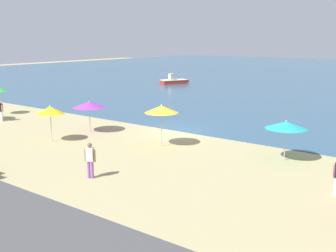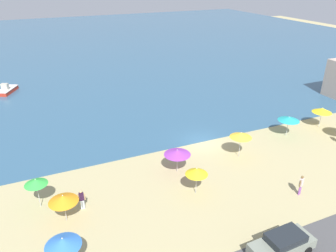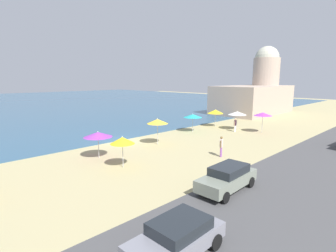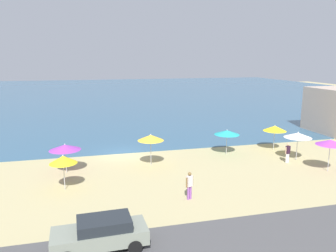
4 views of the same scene
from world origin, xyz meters
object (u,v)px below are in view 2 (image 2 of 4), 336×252
beach_umbrella_3 (177,152)px  parked_car_2 (282,244)px  beach_umbrella_9 (289,119)px  beach_umbrella_7 (322,110)px  beach_umbrella_5 (241,135)px  beach_umbrella_8 (36,182)px  bather_1 (301,184)px  skiff_nearshore (7,90)px  bather_2 (82,198)px  beach_umbrella_1 (63,242)px  beach_umbrella_2 (63,199)px  beach_umbrella_0 (197,171)px

beach_umbrella_3 → parked_car_2: (2.07, -11.24, -1.16)m
beach_umbrella_3 → beach_umbrella_9: bearing=6.7°
beach_umbrella_7 → parked_car_2: (-16.93, -13.06, -1.26)m
beach_umbrella_5 → beach_umbrella_8: size_ratio=1.04×
bather_1 → skiff_nearshore: bearing=121.0°
bather_2 → bather_1: bearing=-17.8°
beach_umbrella_9 → bather_2: size_ratio=1.35×
beach_umbrella_1 → beach_umbrella_3: (10.64, 7.13, -0.34)m
beach_umbrella_1 → parked_car_2: (12.70, -4.11, -1.50)m
beach_umbrella_5 → bather_1: 7.15m
bather_2 → beach_umbrella_8: bearing=152.0°
beach_umbrella_3 → beach_umbrella_8: 11.66m
beach_umbrella_2 → parked_car_2: 14.98m
beach_umbrella_2 → beach_umbrella_3: beach_umbrella_3 is taller
parked_car_2 → beach_umbrella_5: bearing=67.9°
beach_umbrella_1 → parked_car_2: size_ratio=0.62×
beach_umbrella_3 → bather_1: beach_umbrella_3 is taller
beach_umbrella_1 → bather_1: size_ratio=1.50×
beach_umbrella_2 → beach_umbrella_9: beach_umbrella_9 is taller
beach_umbrella_3 → parked_car_2: size_ratio=0.55×
beach_umbrella_7 → beach_umbrella_8: beach_umbrella_8 is taller
beach_umbrella_2 → beach_umbrella_1: bearing=-97.2°
beach_umbrella_7 → beach_umbrella_8: (-30.65, -1.95, 0.18)m
beach_umbrella_0 → beach_umbrella_9: beach_umbrella_0 is taller
beach_umbrella_3 → skiff_nearshore: beach_umbrella_3 is taller
bather_1 → parked_car_2: 7.05m
beach_umbrella_8 → parked_car_2: bearing=-39.0°
beach_umbrella_2 → beach_umbrella_5: 16.87m
beach_umbrella_1 → beach_umbrella_7: beach_umbrella_1 is taller
beach_umbrella_7 → bather_1: beach_umbrella_7 is taller
parked_car_2 → skiff_nearshore: 43.48m
beach_umbrella_1 → beach_umbrella_8: 7.07m
beach_umbrella_8 → bather_1: beach_umbrella_8 is taller
beach_umbrella_7 → bather_2: bearing=-172.8°
beach_umbrella_8 → beach_umbrella_2: bearing=-56.0°
beach_umbrella_5 → bather_1: bearing=-81.4°
beach_umbrella_5 → parked_car_2: 12.20m
beach_umbrella_2 → bather_2: bearing=31.7°
beach_umbrella_5 → beach_umbrella_9: size_ratio=1.16×
bather_1 → beach_umbrella_2: bearing=165.9°
beach_umbrella_2 → beach_umbrella_8: 2.89m
bather_1 → beach_umbrella_0: bearing=155.1°
beach_umbrella_3 → beach_umbrella_8: bearing=-179.3°
beach_umbrella_8 → bather_1: 20.54m
beach_umbrella_0 → beach_umbrella_2: bearing=174.7°
beach_umbrella_0 → bather_1: bearing=-24.9°
bather_1 → beach_umbrella_3: bearing=137.7°
beach_umbrella_5 → beach_umbrella_8: bearing=-179.7°
beach_umbrella_1 → beach_umbrella_8: beach_umbrella_1 is taller
beach_umbrella_5 → parked_car_2: size_ratio=0.62×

